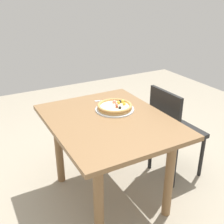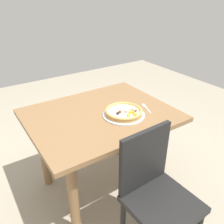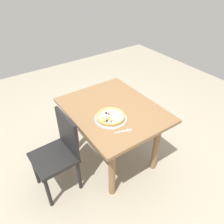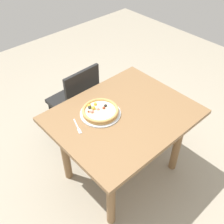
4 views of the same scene
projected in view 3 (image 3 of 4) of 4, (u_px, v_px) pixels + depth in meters
The scene contains 6 objects.
ground_plane at pixel (113, 157), 2.75m from camera, with size 6.00×6.00×0.00m, color #9E937F.
dining_table at pixel (113, 118), 2.38m from camera, with size 1.10×0.89×0.74m.
chair_near at pixel (59, 152), 2.16m from camera, with size 0.41×0.41×0.88m.
plate at pixel (111, 119), 2.16m from camera, with size 0.32×0.32×0.01m, color silver.
pizza at pixel (111, 117), 2.15m from camera, with size 0.29×0.29×0.05m.
fork at pixel (125, 131), 2.02m from camera, with size 0.07×0.16×0.00m.
Camera 3 is at (1.54, -1.09, 2.08)m, focal length 34.95 mm.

